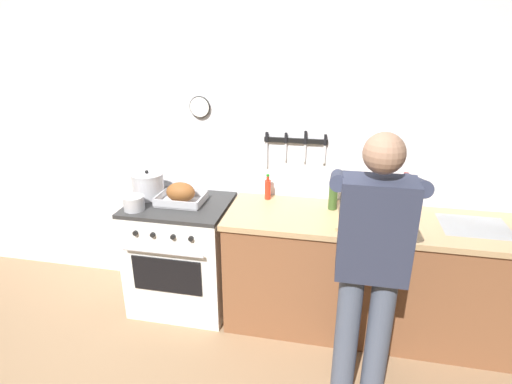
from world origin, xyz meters
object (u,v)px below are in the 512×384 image
person_cook (371,258)px  bottle_wine_red (403,196)px  cutting_board (363,224)px  bottle_olive_oil (333,195)px  bottle_hot_sauce (268,189)px  saucepan (134,203)px  roasting_pan (181,194)px  stock_pot (148,185)px  stove (183,254)px

person_cook → bottle_wine_red: bearing=-11.5°
cutting_board → bottle_olive_oil: 0.33m
cutting_board → bottle_hot_sauce: (-0.71, 0.34, 0.07)m
saucepan → bottle_hot_sauce: size_ratio=0.75×
bottle_wine_red → roasting_pan: bearing=-174.2°
bottle_wine_red → stock_pot: bearing=-177.0°
stove → stock_pot: size_ratio=3.62×
saucepan → bottle_olive_oil: 1.46m
stock_pot → cutting_board: size_ratio=0.69×
person_cook → bottle_olive_oil: 0.80m
stove → cutting_board: (1.36, -0.12, 0.46)m
stove → saucepan: 0.60m
person_cook → bottle_olive_oil: (-0.23, 0.76, 0.06)m
saucepan → cutting_board: bearing=2.4°
person_cook → bottle_hot_sauce: size_ratio=8.22×
stove → bottle_olive_oil: 1.29m
cutting_board → bottle_hot_sauce: bearing=154.6°
bottle_wine_red → cutting_board: bearing=-134.5°
stock_pot → person_cook: bearing=-23.0°
bottle_hot_sauce → bottle_olive_oil: (0.50, -0.09, 0.03)m
stock_pot → bottle_hot_sauce: stock_pot is taller
person_cook → bottle_hot_sauce: (-0.73, 0.86, 0.03)m
stove → bottle_olive_oil: size_ratio=3.35×
roasting_pan → stove: bearing=-164.8°
roasting_pan → cutting_board: 1.35m
bottle_hot_sauce → roasting_pan: bearing=-161.3°
stock_pot → bottle_olive_oil: 1.43m
person_cook → bottle_hot_sauce: bearing=46.9°
stove → person_cook: bearing=-24.7°
cutting_board → roasting_pan: bearing=174.8°
roasting_pan → person_cook: bearing=-25.2°
stove → bottle_olive_oil: bearing=6.2°
stove → bottle_wine_red: bearing=5.9°
roasting_pan → bottle_olive_oil: (1.13, 0.12, 0.04)m
cutting_board → bottle_wine_red: size_ratio=1.21×
cutting_board → stock_pot: bearing=173.5°
stove → roasting_pan: size_ratio=2.56×
stove → bottle_hot_sauce: size_ratio=4.46×
saucepan → bottle_hot_sauce: 1.01m
roasting_pan → saucepan: 0.35m
person_cook → saucepan: person_cook is taller
stock_pot → stove: bearing=-14.1°
stove → bottle_wine_red: bottle_wine_red is taller
roasting_pan → bottle_wine_red: size_ratio=1.18×
saucepan → bottle_wine_red: (1.91, 0.36, 0.07)m
cutting_board → bottle_hot_sauce: bottle_hot_sauce is taller
person_cook → bottle_hot_sauce: 1.13m
roasting_pan → bottle_olive_oil: bottle_olive_oil is taller
bottle_hot_sauce → bottle_olive_oil: size_ratio=0.75×
bottle_hot_sauce → bottle_wine_red: 0.99m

